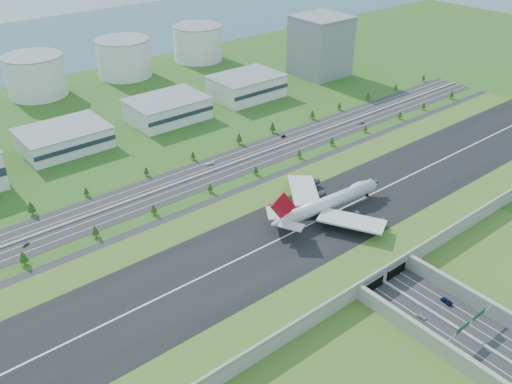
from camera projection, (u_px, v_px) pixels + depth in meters
ground at (311, 236)px, 293.87m from camera, size 1200.00×1200.00×0.00m
airfield_deck at (312, 230)px, 291.72m from camera, size 520.00×100.00×9.20m
underpass_road at (478, 335)px, 225.61m from camera, size 38.80×120.40×8.00m
sign_gantry_near at (470, 323)px, 226.76m from camera, size 38.70×0.70×9.80m
north_expressway at (211, 172)px, 357.40m from camera, size 560.00×36.00×0.12m
tree_row at (190, 173)px, 346.40m from camera, size 504.53×48.72×8.42m
hangar_mid_a at (64, 139)px, 384.52m from camera, size 58.00×42.00×15.00m
hangar_mid_b at (167, 109)px, 430.31m from camera, size 58.00×42.00×17.00m
hangar_mid_c at (246, 87)px, 473.37m from camera, size 58.00×42.00×19.00m
office_tower at (320, 46)px, 519.36m from camera, size 46.00×46.00×55.00m
fuel_tank_b at (36, 76)px, 473.37m from camera, size 50.00×50.00×35.00m
fuel_tank_c at (124, 58)px, 519.66m from camera, size 50.00×50.00×35.00m
fuel_tank_d at (198, 43)px, 565.96m from camera, size 50.00×50.00×35.00m
bay_water at (16, 48)px, 615.01m from camera, size 1200.00×260.00×0.06m
boeing_747 at (329, 202)px, 295.53m from camera, size 80.11×75.54×24.75m
car_0 at (421, 317)px, 238.91m from camera, size 2.46×4.53×1.46m
car_2 at (446, 301)px, 247.54m from camera, size 3.56×6.23×1.64m
car_4 at (26, 244)px, 286.01m from camera, size 4.34×3.02×1.37m
car_5 at (283, 136)px, 404.19m from camera, size 4.26×2.17×1.34m
car_6 at (361, 122)px, 426.45m from camera, size 6.50×3.66×1.71m
car_7 at (209, 163)px, 365.82m from camera, size 6.15×4.19×1.66m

